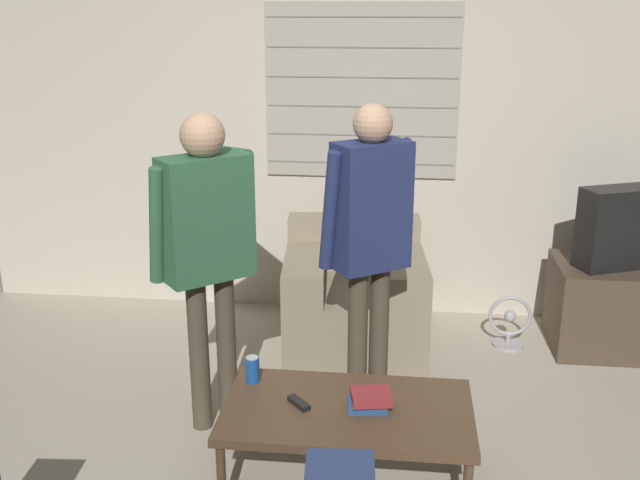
{
  "coord_description": "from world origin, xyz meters",
  "views": [
    {
      "loc": [
        0.37,
        -2.96,
        2.12
      ],
      "look_at": [
        -0.01,
        0.48,
        1.0
      ],
      "focal_mm": 42.0,
      "sensor_mm": 36.0,
      "label": 1
    }
  ],
  "objects": [
    {
      "name": "armchair_beige",
      "position": [
        0.1,
        1.36,
        0.33
      ],
      "size": [
        0.92,
        0.94,
        0.78
      ],
      "rotation": [
        0.0,
        0.0,
        3.23
      ],
      "color": "gray",
      "rests_on": "ground_plane"
    },
    {
      "name": "wall_back",
      "position": [
        0.0,
        2.03,
        1.28
      ],
      "size": [
        5.2,
        0.08,
        2.55
      ],
      "color": "beige",
      "rests_on": "ground_plane"
    },
    {
      "name": "tv",
      "position": [
        1.76,
        1.55,
        0.8
      ],
      "size": [
        0.67,
        0.43,
        0.5
      ],
      "rotation": [
        0.0,
        0.0,
        3.54
      ],
      "color": "black",
      "rests_on": "tv_stand"
    },
    {
      "name": "tv_stand",
      "position": [
        1.76,
        1.55,
        0.28
      ],
      "size": [
        0.82,
        0.56,
        0.56
      ],
      "color": "#4C3D2D",
      "rests_on": "ground_plane"
    },
    {
      "name": "soda_can",
      "position": [
        -0.29,
        0.13,
        0.46
      ],
      "size": [
        0.07,
        0.07,
        0.13
      ],
      "color": "#194C9E",
      "rests_on": "coffee_table"
    },
    {
      "name": "floor_fan",
      "position": [
        1.08,
        1.5,
        0.15
      ],
      "size": [
        0.27,
        0.2,
        0.34
      ],
      "color": "#A8A8AD",
      "rests_on": "ground_plane"
    },
    {
      "name": "person_left_standing",
      "position": [
        -0.56,
        0.42,
        1.03
      ],
      "size": [
        0.51,
        0.83,
        1.62
      ],
      "rotation": [
        0.0,
        0.0,
        0.71
      ],
      "color": "#4C4233",
      "rests_on": "ground_plane"
    },
    {
      "name": "spare_remote",
      "position": [
        -0.05,
        -0.06,
        0.41
      ],
      "size": [
        0.12,
        0.12,
        0.02
      ],
      "rotation": [
        0.0,
        0.0,
        0.72
      ],
      "color": "black",
      "rests_on": "coffee_table"
    },
    {
      "name": "book_stack",
      "position": [
        0.26,
        -0.06,
        0.45
      ],
      "size": [
        0.2,
        0.17,
        0.08
      ],
      "color": "#284C89",
      "rests_on": "coffee_table"
    },
    {
      "name": "person_right_standing",
      "position": [
        0.22,
        0.57,
        1.04
      ],
      "size": [
        0.47,
        0.8,
        1.66
      ],
      "rotation": [
        0.0,
        0.0,
        0.61
      ],
      "color": "#4C4233",
      "rests_on": "ground_plane"
    },
    {
      "name": "ground_plane",
      "position": [
        0.0,
        0.0,
        0.0
      ],
      "size": [
        16.0,
        16.0,
        0.0
      ],
      "primitive_type": "plane",
      "color": "#B2A893"
    },
    {
      "name": "coffee_table",
      "position": [
        0.17,
        -0.06,
        0.37
      ],
      "size": [
        1.1,
        0.63,
        0.4
      ],
      "color": "brown",
      "rests_on": "ground_plane"
    }
  ]
}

